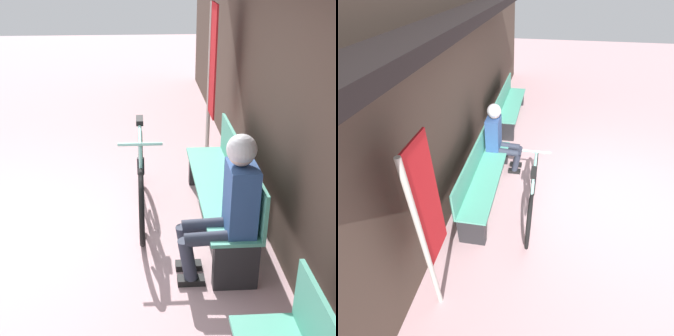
% 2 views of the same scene
% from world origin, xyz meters
% --- Properties ---
extents(ground_plane, '(24.00, 24.00, 0.00)m').
position_xyz_m(ground_plane, '(0.00, 0.00, 0.00)').
color(ground_plane, '#C69EA3').
extents(storefront_wall, '(12.00, 0.56, 3.20)m').
position_xyz_m(storefront_wall, '(0.00, 2.35, 1.66)').
color(storefront_wall, '#4C3D33').
rests_on(storefront_wall, ground_plane).
extents(park_bench_near, '(1.95, 0.42, 0.83)m').
position_xyz_m(park_bench_near, '(-0.21, 1.92, 0.40)').
color(park_bench_near, '#51A88E').
rests_on(park_bench_near, ground_plane).
extents(bicycle, '(1.70, 0.40, 0.96)m').
position_xyz_m(bicycle, '(-0.48, 1.13, 0.39)').
color(bicycle, black).
rests_on(bicycle, ground_plane).
extents(person_seated, '(0.34, 0.61, 1.24)m').
position_xyz_m(person_seated, '(0.55, 1.81, 0.71)').
color(person_seated, '#2D3342').
rests_on(person_seated, ground_plane).
extents(banner_pole, '(0.45, 0.05, 1.94)m').
position_xyz_m(banner_pole, '(-1.82, 2.00, 1.18)').
color(banner_pole, '#B7B2A8').
rests_on(banner_pole, ground_plane).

